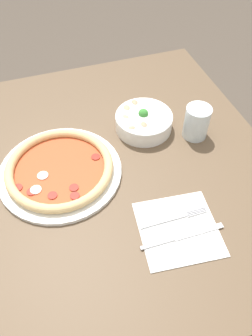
{
  "coord_description": "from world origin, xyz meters",
  "views": [
    {
      "loc": [
        0.61,
        -0.17,
        1.49
      ],
      "look_at": [
        0.04,
        0.02,
        0.77
      ],
      "focal_mm": 35.0,
      "sensor_mm": 36.0,
      "label": 1
    }
  ],
  "objects": [
    {
      "name": "ground_plane",
      "position": [
        0.0,
        0.0,
        0.0
      ],
      "size": [
        8.0,
        8.0,
        0.0
      ],
      "primitive_type": "plane",
      "color": "#4C4238"
    },
    {
      "name": "dining_table",
      "position": [
        0.0,
        0.0,
        0.64
      ],
      "size": [
        1.07,
        0.95,
        0.75
      ],
      "color": "brown",
      "rests_on": "ground_plane"
    },
    {
      "name": "pizza",
      "position": [
        -0.02,
        -0.16,
        0.77
      ],
      "size": [
        0.36,
        0.36,
        0.04
      ],
      "color": "white",
      "rests_on": "dining_table"
    },
    {
      "name": "bowl",
      "position": [
        -0.12,
        0.13,
        0.79
      ],
      "size": [
        0.18,
        0.18,
        0.07
      ],
      "color": "white",
      "rests_on": "dining_table"
    },
    {
      "name": "napkin",
      "position": [
        0.26,
        0.09,
        0.76
      ],
      "size": [
        0.22,
        0.22,
        0.0
      ],
      "color": "white",
      "rests_on": "dining_table"
    },
    {
      "name": "fork",
      "position": [
        0.23,
        0.08,
        0.76
      ],
      "size": [
        0.02,
        0.18,
        0.0
      ],
      "rotation": [
        0.0,
        0.0,
        1.55
      ],
      "color": "silver",
      "rests_on": "napkin"
    },
    {
      "name": "knife",
      "position": [
        0.28,
        0.08,
        0.76
      ],
      "size": [
        0.02,
        0.22,
        0.01
      ],
      "rotation": [
        0.0,
        0.0,
        1.55
      ],
      "color": "silver",
      "rests_on": "napkin"
    },
    {
      "name": "glass",
      "position": [
        -0.04,
        0.28,
        0.81
      ],
      "size": [
        0.08,
        0.08,
        0.11
      ],
      "color": "silver",
      "rests_on": "dining_table"
    }
  ]
}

